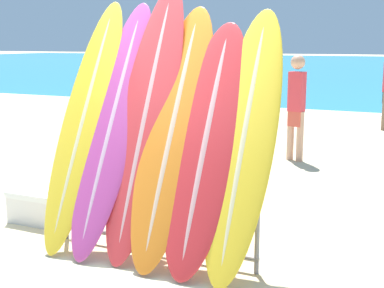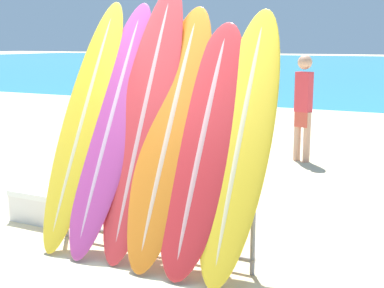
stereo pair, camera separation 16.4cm
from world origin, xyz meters
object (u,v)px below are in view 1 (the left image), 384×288
Objects in this scene: surfboard_rack at (153,205)px; person_near_water at (296,104)px; surfboard_slot_5 at (244,141)px; surfboard_slot_3 at (173,132)px; surfboard_slot_4 at (207,144)px; surfboard_slot_0 at (85,121)px; cooler_box at (38,206)px; surfboard_slot_2 at (146,118)px; surfboard_slot_1 at (113,124)px.

surfboard_rack is 4.32m from person_near_water.
person_near_water is at bearing 98.53° from surfboard_slot_5.
surfboard_slot_3 reaches higher than surfboard_rack.
surfboard_slot_4 is at bearing -174.02° from surfboard_slot_5.
surfboard_slot_4 is 1.23× the size of person_near_water.
surfboard_slot_0 reaches higher than person_near_water.
surfboard_rack reaches higher than cooler_box.
surfboard_slot_5 is at bearing -3.09° from surfboard_slot_2.
surfboard_slot_1 reaches higher than person_near_water.
surfboard_slot_1 is 1.35× the size of person_near_water.
surfboard_rack is 0.82m from surfboard_slot_1.
surfboard_rack is 1.17× the size of person_near_water.
surfboard_slot_1 is 0.94× the size of surfboard_slot_2.
surfboard_slot_1 is at bearing 97.23° from person_near_water.
cooler_box is at bearing 175.04° from surfboard_slot_2.
surfboard_slot_3 is at bearing -8.35° from surfboard_slot_2.
surfboard_rack is 0.86× the size of surfboard_slot_0.
surfboard_slot_1 is at bearing -175.53° from surfboard_slot_2.
surfboard_slot_1 is 1.26m from surfboard_slot_5.
surfboard_slot_5 is 1.29× the size of person_near_water.
surfboard_slot_0 reaches higher than surfboard_slot_4.
surfboard_slot_2 is 1.09× the size of surfboard_slot_3.
surfboard_slot_5 is (0.94, -0.05, -0.12)m from surfboard_slot_2.
surfboard_slot_1 is at bearing 165.59° from surfboard_rack.
surfboard_slot_3 is 1.32× the size of person_near_water.
person_near_water is (0.63, 4.17, -0.22)m from surfboard_slot_1.
surfboard_slot_2 is (-0.14, 0.15, 0.74)m from surfboard_rack.
surfboard_slot_0 is 0.93m from surfboard_slot_3.
surfboard_slot_0 is 0.64m from surfboard_slot_2.
surfboard_slot_0 reaches higher than surfboard_slot_1.
surfboard_slot_4 is at bearing -7.09° from surfboard_slot_3.
surfboard_slot_3 is at bearing 105.63° from person_near_water.
surfboard_slot_1 is at bearing -7.84° from cooler_box.
person_near_water is at bearing 94.23° from surfboard_slot_4.
surfboard_slot_5 reaches higher than surfboard_slot_4.
surfboard_slot_3 is 1.07× the size of surfboard_slot_4.
person_near_water is at bearing 85.77° from surfboard_slot_2.
surfboard_slot_3 reaches higher than person_near_water.
surfboard_slot_0 is at bearing 179.07° from surfboard_slot_5.
surfboard_slot_4 is at bearing 7.45° from surfboard_rack.
surfboard_slot_2 reaches higher than person_near_water.
surfboard_rack is 1.04m from surfboard_slot_0.
surfboard_rack is 0.87× the size of surfboard_slot_1.
surfboard_slot_0 is 1.26m from surfboard_slot_4.
surfboard_slot_4 is (0.62, -0.08, -0.17)m from surfboard_slot_2.
surfboard_slot_2 is 0.95m from surfboard_slot_5.
surfboard_slot_4 is (0.33, -0.04, -0.07)m from surfboard_slot_3.
surfboard_slot_5 is at bearing -1.14° from surfboard_slot_1.
surfboard_slot_4 is 0.95× the size of surfboard_slot_5.
surfboard_slot_0 is 1.11× the size of surfboard_slot_4.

